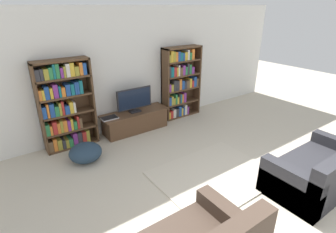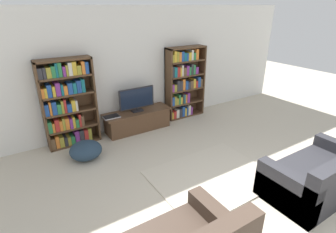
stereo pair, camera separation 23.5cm
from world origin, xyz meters
TOP-DOWN VIEW (x-y plane):
  - wall_back at (0.00, 4.23)m, footprint 8.80×0.06m
  - bookshelf_left at (-1.54, 4.05)m, footprint 1.00×0.30m
  - bookshelf_right at (1.18, 4.05)m, footprint 1.00×0.30m
  - tv_stand at (-0.13, 3.92)m, footprint 1.50×0.49m
  - television at (-0.13, 3.91)m, footprint 0.80×0.16m
  - laptop at (-0.74, 3.89)m, footprint 0.34×0.22m
  - area_rug at (0.09, 1.66)m, footprint 1.87×1.47m
  - couch_right_sofa at (1.15, 0.55)m, footprint 1.60×0.88m
  - beanbag_ottoman at (-1.47, 3.33)m, footprint 0.57×0.57m

SIDE VIEW (x-z plane):
  - area_rug at x=0.09m, z-range 0.00..0.02m
  - beanbag_ottoman at x=-1.47m, z-range 0.00..0.32m
  - tv_stand at x=-0.13m, z-range 0.00..0.45m
  - couch_right_sofa at x=1.15m, z-range -0.12..0.66m
  - laptop at x=-0.74m, z-range 0.45..0.47m
  - television at x=-0.13m, z-range 0.46..1.00m
  - bookshelf_left at x=-1.54m, z-range 0.00..1.72m
  - bookshelf_right at x=1.18m, z-range 0.01..1.73m
  - wall_back at x=0.00m, z-range 0.00..2.60m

